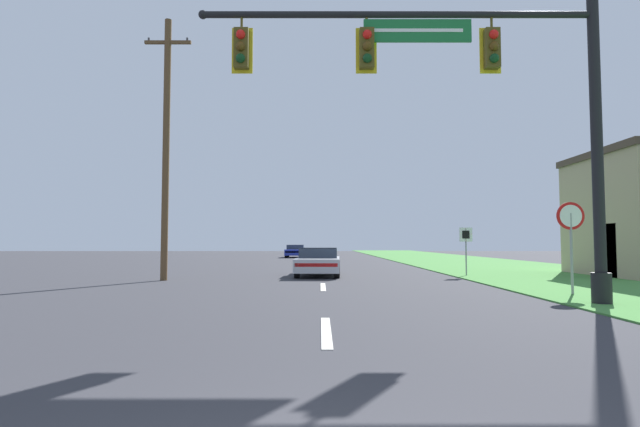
{
  "coord_description": "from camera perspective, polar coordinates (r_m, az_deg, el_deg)",
  "views": [
    {
      "loc": [
        -0.1,
        -2.15,
        1.44
      ],
      "look_at": [
        0.0,
        32.62,
        3.45
      ],
      "focal_mm": 28.0,
      "sensor_mm": 36.0,
      "label": 1
    }
  ],
  "objects": [
    {
      "name": "far_car",
      "position": [
        47.95,
        -2.99,
        -4.31
      ],
      "size": [
        1.82,
        4.47,
        1.19
      ],
      "color": "black",
      "rests_on": "ground"
    },
    {
      "name": "signal_mast",
      "position": [
        12.66,
        18.09,
        12.45
      ],
      "size": [
        9.62,
        0.47,
        7.7
      ],
      "color": "black",
      "rests_on": "grass_verge_right"
    },
    {
      "name": "stop_sign",
      "position": [
        15.26,
        26.57,
        -1.38
      ],
      "size": [
        0.76,
        0.07,
        2.5
      ],
      "color": "gray",
      "rests_on": "grass_verge_right"
    },
    {
      "name": "route_sign_post",
      "position": [
        22.14,
        16.16,
        -2.96
      ],
      "size": [
        0.55,
        0.06,
        2.03
      ],
      "color": "gray",
      "rests_on": "grass_verge_right"
    },
    {
      "name": "grass_verge_right",
      "position": [
        33.88,
        18.16,
        -5.55
      ],
      "size": [
        10.0,
        110.0,
        0.04
      ],
      "color": "#428438",
      "rests_on": "ground"
    },
    {
      "name": "utility_pole_near",
      "position": [
        20.22,
        -17.34,
        7.6
      ],
      "size": [
        1.8,
        0.26,
        10.11
      ],
      "color": "brown",
      "rests_on": "ground"
    },
    {
      "name": "car_ahead",
      "position": [
        21.74,
        -0.34,
        -5.52
      ],
      "size": [
        1.99,
        4.64,
        1.19
      ],
      "color": "black",
      "rests_on": "ground"
    },
    {
      "name": "road_center_line",
      "position": [
        24.19,
        0.07,
        -6.71
      ],
      "size": [
        0.16,
        34.8,
        0.01
      ],
      "color": "silver",
      "rests_on": "ground"
    }
  ]
}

